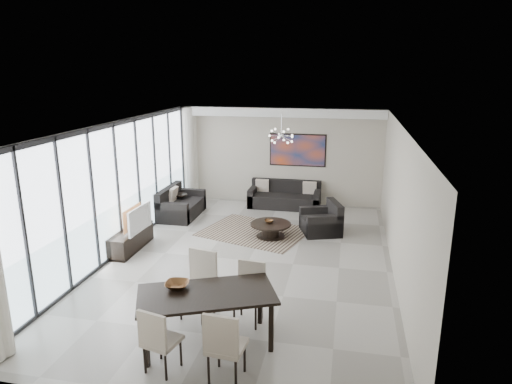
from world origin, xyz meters
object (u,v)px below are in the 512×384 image
(sofa_main, at_px, (285,198))
(tv_console, at_px, (131,240))
(television, at_px, (136,219))
(coffee_table, at_px, (271,229))
(dining_table, at_px, (207,298))

(sofa_main, height_order, tv_console, sofa_main)
(tv_console, distance_m, television, 0.54)
(tv_console, bearing_deg, coffee_table, 25.63)
(coffee_table, xyz_separation_m, sofa_main, (-0.02, 2.57, 0.06))
(sofa_main, distance_m, dining_table, 7.19)
(coffee_table, relative_size, dining_table, 0.45)
(dining_table, bearing_deg, coffee_table, 88.06)
(tv_console, height_order, dining_table, dining_table)
(sofa_main, xyz_separation_m, dining_table, (-0.13, -7.17, 0.49))
(coffee_table, bearing_deg, television, -152.76)
(coffee_table, xyz_separation_m, tv_console, (-2.98, -1.43, 0.04))
(sofa_main, relative_size, dining_table, 0.94)
(tv_console, xyz_separation_m, television, (0.16, -0.02, 0.52))
(tv_console, height_order, television, television)
(dining_table, bearing_deg, television, 130.17)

